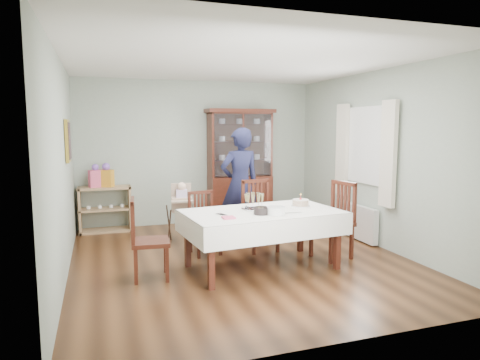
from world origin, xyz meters
name	(u,v)px	position (x,y,z in m)	size (l,w,h in m)	color
floor	(240,259)	(0.00, 0.00, 0.00)	(5.00, 5.00, 0.00)	#593319
room_shell	(229,136)	(0.00, 0.53, 1.70)	(5.00, 5.00, 5.00)	#9EAA99
dining_table	(262,239)	(0.15, -0.44, 0.38)	(2.10, 1.34, 0.76)	#4D1C13
china_cabinet	(240,164)	(0.75, 2.26, 1.12)	(1.30, 0.48, 2.18)	#4D1C13
sideboard	(105,209)	(-1.75, 2.28, 0.40)	(0.90, 0.38, 0.80)	tan
picture_frame	(68,141)	(-2.22, 0.80, 1.65)	(0.04, 0.48, 0.58)	gold
window	(367,145)	(2.22, 0.30, 1.55)	(0.04, 1.02, 1.22)	white
curtain_left	(388,154)	(2.16, -0.32, 1.45)	(0.07, 0.30, 1.55)	silver
curtain_right	(342,150)	(2.16, 0.92, 1.45)	(0.07, 0.30, 1.55)	silver
radiator	(361,223)	(2.16, 0.30, 0.30)	(0.10, 0.80, 0.55)	white
chair_far_left	(205,236)	(-0.40, 0.42, 0.27)	(0.45, 0.45, 0.90)	#4D1C13
chair_far_right	(260,229)	(0.43, 0.35, 0.31)	(0.49, 0.49, 1.04)	#4D1C13
chair_end_left	(149,255)	(-1.29, -0.38, 0.29)	(0.48, 0.48, 0.99)	#4D1C13
chair_end_right	(332,235)	(1.27, -0.34, 0.32)	(0.58, 0.58, 1.07)	#4D1C13
woman	(240,184)	(0.33, 1.00, 0.91)	(0.67, 0.44, 1.83)	black
high_chair	(182,219)	(-0.60, 1.14, 0.38)	(0.49, 0.49, 0.97)	black
champagne_tray	(254,204)	(0.09, -0.31, 0.83)	(0.35, 0.35, 0.21)	silver
birthday_cake	(301,203)	(0.77, -0.31, 0.81)	(0.26, 0.26, 0.18)	white
plate_stack_dark	(261,211)	(0.07, -0.64, 0.81)	(0.19, 0.19, 0.09)	black
plate_stack_white	(276,211)	(0.23, -0.71, 0.81)	(0.23, 0.23, 0.10)	white
napkin_stack	(228,218)	(-0.39, -0.74, 0.77)	(0.14, 0.14, 0.02)	#E15379
cutlery	(219,215)	(-0.45, -0.51, 0.77)	(0.10, 0.14, 0.01)	silver
cake_knife	(292,213)	(0.45, -0.70, 0.77)	(0.26, 0.02, 0.01)	silver
gift_bag_pink	(96,177)	(-1.89, 2.26, 0.98)	(0.25, 0.20, 0.41)	#E15379
gift_bag_orange	(106,176)	(-1.71, 2.26, 0.99)	(0.27, 0.24, 0.42)	orange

